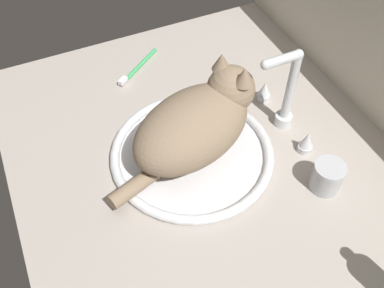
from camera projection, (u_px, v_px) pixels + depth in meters
The scene contains 6 objects.
countertop at pixel (212, 175), 94.54cm from camera, with size 105.64×80.91×3.00cm, color #ADA399.
sink_basin at pixel (192, 153), 95.43cm from camera, with size 35.74×35.74×2.09cm.
faucet at pixel (285, 99), 95.91cm from camera, with size 21.10×10.65×21.32cm.
cat at pixel (199, 121), 89.71cm from camera, with size 25.18×37.12×18.12cm.
metal_jar at pixel (327, 177), 88.33cm from camera, with size 6.37×6.37×6.67cm.
toothbrush at pixel (137, 67), 114.35cm from camera, with size 10.68×14.02×1.70cm.
Camera 1 is at (48.79, -27.05, 78.24)cm, focal length 40.85 mm.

